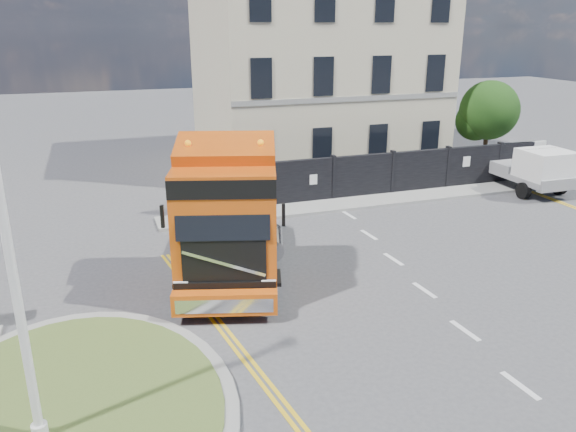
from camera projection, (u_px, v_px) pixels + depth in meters
name	position (u px, v px, depth m)	size (l,w,h in m)	color
ground	(329.00, 299.00, 16.31)	(120.00, 120.00, 0.00)	#424244
traffic_island	(70.00, 412.00, 11.43)	(6.80, 6.80, 0.17)	gray
hoarding_fence	(383.00, 174.00, 26.08)	(18.80, 0.25, 2.00)	black
georgian_building	(314.00, 60.00, 31.09)	(12.30, 10.30, 12.80)	beige
tree	(486.00, 113.00, 30.62)	(3.20, 3.20, 4.80)	#382619
pavement_far	(381.00, 200.00, 25.40)	(20.00, 1.60, 0.12)	gray
truck	(228.00, 222.00, 16.71)	(4.76, 7.91, 4.45)	black
flatbed_pickup	(534.00, 169.00, 26.35)	(2.35, 5.27, 2.19)	gray
lamppost_island	(9.00, 253.00, 9.39)	(0.23, 0.47, 7.57)	silver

